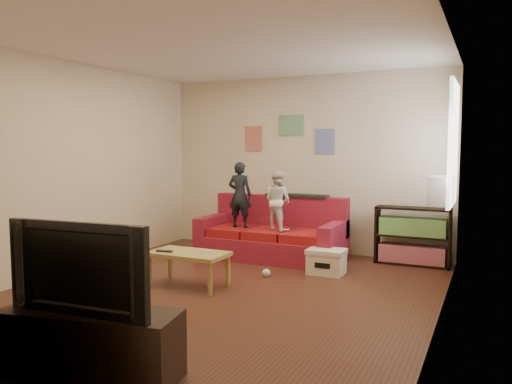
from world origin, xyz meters
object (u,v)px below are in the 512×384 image
at_px(tv_stand, 91,344).
at_px(television, 88,265).
at_px(coffee_table, 189,257).
at_px(sofa, 273,237).
at_px(bookshelf, 412,239).
at_px(child_b, 278,201).
at_px(child_a, 240,195).
at_px(file_box, 326,261).

relative_size(tv_stand, television, 1.15).
xyz_separation_m(coffee_table, television, (0.65, -2.23, 0.44)).
distance_m(sofa, television, 4.11).
bearing_deg(coffee_table, bookshelf, 45.96).
xyz_separation_m(child_b, television, (0.24, -3.89, -0.07)).
bearing_deg(sofa, child_a, -159.27).
relative_size(bookshelf, file_box, 2.14).
bearing_deg(tv_stand, television, 0.00).
height_order(sofa, child_a, child_a).
xyz_separation_m(bookshelf, tv_stand, (-1.52, -4.47, -0.12)).
xyz_separation_m(child_a, coffee_table, (0.19, -1.66, -0.57)).
height_order(file_box, tv_stand, tv_stand).
relative_size(sofa, coffee_table, 2.32).
xyz_separation_m(bookshelf, television, (-1.52, -4.47, 0.44)).
bearing_deg(child_a, bookshelf, -172.39).
bearing_deg(child_a, coffee_table, 90.54).
bearing_deg(file_box, tv_stand, -100.12).
distance_m(tv_stand, television, 0.55).
xyz_separation_m(child_b, file_box, (0.86, -0.43, -0.70)).
distance_m(sofa, bookshelf, 1.96).
bearing_deg(child_b, sofa, -30.43).
height_order(coffee_table, tv_stand, tv_stand).
distance_m(sofa, coffee_table, 1.85).
height_order(tv_stand, television, television).
distance_m(child_a, coffee_table, 1.77).
bearing_deg(tv_stand, child_b, 82.26).
height_order(bookshelf, tv_stand, bookshelf).
xyz_separation_m(child_a, bookshelf, (2.36, 0.58, -0.56)).
xyz_separation_m(sofa, coffee_table, (-0.26, -1.84, 0.04)).
bearing_deg(child_b, tv_stand, 112.30).
height_order(child_a, child_b, child_a).
relative_size(sofa, television, 1.89).
height_order(sofa, file_box, sofa).
height_order(sofa, television, television).
height_order(coffee_table, television, television).
relative_size(child_a, television, 0.87).
bearing_deg(child_b, child_a, 18.75).
relative_size(child_a, coffee_table, 1.07).
xyz_separation_m(sofa, child_b, (0.15, -0.17, 0.55)).
bearing_deg(coffee_table, file_box, 44.32).
height_order(child_a, television, child_a).
relative_size(sofa, file_box, 4.49).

